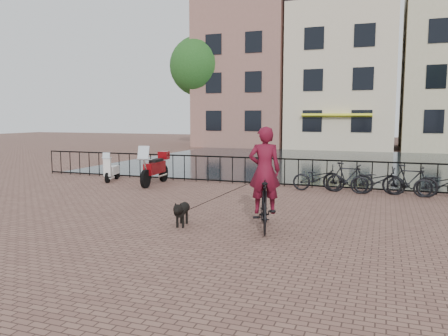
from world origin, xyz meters
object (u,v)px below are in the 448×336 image
(dog, at_px, (182,213))
(motorcycle, at_px, (155,164))
(scooter, at_px, (112,166))
(cyclist, at_px, (264,184))

(dog, bearing_deg, motorcycle, 111.96)
(dog, distance_m, scooter, 7.87)
(motorcycle, xyz_separation_m, scooter, (-2.04, 0.24, -0.17))
(scooter, bearing_deg, motorcycle, -21.34)
(dog, height_order, motorcycle, motorcycle)
(motorcycle, height_order, scooter, motorcycle)
(cyclist, relative_size, scooter, 2.01)
(cyclist, distance_m, dog, 2.03)
(dog, xyz_separation_m, motorcycle, (-3.62, 5.22, 0.47))
(dog, distance_m, motorcycle, 6.37)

